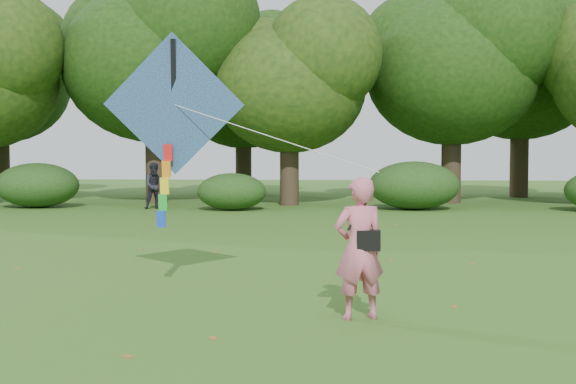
{
  "coord_description": "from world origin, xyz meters",
  "views": [
    {
      "loc": [
        0.31,
        -10.24,
        2.14
      ],
      "look_at": [
        -0.65,
        2.0,
        1.5
      ],
      "focal_mm": 45.0,
      "sensor_mm": 36.0,
      "label": 1
    }
  ],
  "objects": [
    {
      "name": "man_kite_flyer",
      "position": [
        0.5,
        -0.91,
        0.92
      ],
      "size": [
        0.78,
        0.63,
        1.85
      ],
      "primitive_type": "imported",
      "rotation": [
        0.0,
        0.0,
        3.46
      ],
      "color": "#D0627C",
      "rests_on": "ground"
    },
    {
      "name": "flying_kite",
      "position": [
        -2.32,
        0.76,
        2.86
      ],
      "size": [
        4.18,
        2.02,
        3.0
      ],
      "color": "#2832B1",
      "rests_on": "ground"
    },
    {
      "name": "crossbody_bag",
      "position": [
        0.62,
        -0.94,
        1.05
      ],
      "size": [
        0.43,
        0.2,
        0.72
      ],
      "color": "black",
      "rests_on": "ground"
    },
    {
      "name": "shrub_band",
      "position": [
        -0.72,
        17.6,
        0.86
      ],
      "size": [
        39.15,
        3.22,
        1.88
      ],
      "color": "#264919",
      "rests_on": "ground"
    },
    {
      "name": "tree_line",
      "position": [
        1.67,
        22.88,
        5.6
      ],
      "size": [
        54.7,
        15.3,
        9.48
      ],
      "color": "#3A2D1E",
      "rests_on": "ground"
    },
    {
      "name": "ground",
      "position": [
        0.0,
        0.0,
        0.0
      ],
      "size": [
        100.0,
        100.0,
        0.0
      ],
      "primitive_type": "plane",
      "color": "#265114",
      "rests_on": "ground"
    },
    {
      "name": "bystander_left",
      "position": [
        -7.07,
        17.39,
        0.91
      ],
      "size": [
        1.07,
        0.96,
        1.81
      ],
      "primitive_type": "imported",
      "rotation": [
        0.0,
        0.0,
        0.38
      ],
      "color": "#21212C",
      "rests_on": "ground"
    },
    {
      "name": "fallen_leaves",
      "position": [
        -0.43,
        2.55,
        0.01
      ],
      "size": [
        9.69,
        15.08,
        0.01
      ],
      "color": "brown",
      "rests_on": "ground"
    }
  ]
}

